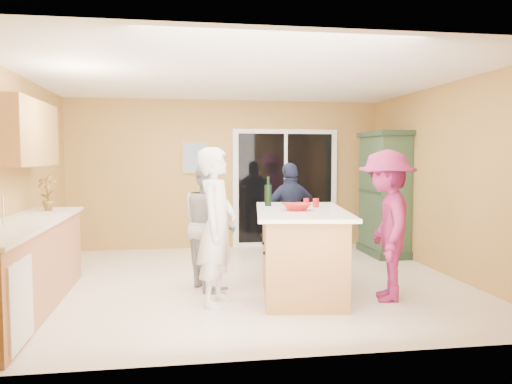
{
  "coord_description": "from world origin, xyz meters",
  "views": [
    {
      "loc": [
        -0.84,
        -6.29,
        1.6
      ],
      "look_at": [
        0.15,
        0.1,
        1.15
      ],
      "focal_mm": 35.0,
      "sensor_mm": 36.0,
      "label": 1
    }
  ],
  "objects": [
    {
      "name": "floor",
      "position": [
        0.0,
        0.0,
        0.0
      ],
      "size": [
        5.5,
        5.5,
        0.0
      ],
      "primitive_type": "plane",
      "color": "#F0E0CF",
      "rests_on": "ground"
    },
    {
      "name": "ceiling",
      "position": [
        0.0,
        0.0,
        2.6
      ],
      "size": [
        5.5,
        5.0,
        0.1
      ],
      "primitive_type": "cube",
      "color": "white",
      "rests_on": "wall_back"
    },
    {
      "name": "wall_back",
      "position": [
        0.0,
        2.5,
        1.3
      ],
      "size": [
        5.5,
        0.1,
        2.6
      ],
      "primitive_type": "cube",
      "color": "tan",
      "rests_on": "ground"
    },
    {
      "name": "wall_front",
      "position": [
        0.0,
        -2.5,
        1.3
      ],
      "size": [
        5.5,
        0.1,
        2.6
      ],
      "primitive_type": "cube",
      "color": "tan",
      "rests_on": "ground"
    },
    {
      "name": "wall_left",
      "position": [
        -2.75,
        0.0,
        1.3
      ],
      "size": [
        0.1,
        5.0,
        2.6
      ],
      "primitive_type": "cube",
      "color": "tan",
      "rests_on": "ground"
    },
    {
      "name": "wall_right",
      "position": [
        2.75,
        0.0,
        1.3
      ],
      "size": [
        0.1,
        5.0,
        2.6
      ],
      "primitive_type": "cube",
      "color": "tan",
      "rests_on": "ground"
    },
    {
      "name": "left_cabinet_run",
      "position": [
        -2.45,
        -1.05,
        0.46
      ],
      "size": [
        0.65,
        3.05,
        1.24
      ],
      "color": "#AE6A43",
      "rests_on": "floor"
    },
    {
      "name": "upper_cabinets",
      "position": [
        -2.58,
        -0.2,
        1.88
      ],
      "size": [
        0.35,
        1.6,
        0.75
      ],
      "primitive_type": "cube",
      "color": "#AE6A43",
      "rests_on": "wall_left"
    },
    {
      "name": "sliding_door",
      "position": [
        1.05,
        2.46,
        1.05
      ],
      "size": [
        1.9,
        0.07,
        2.1
      ],
      "color": "white",
      "rests_on": "floor"
    },
    {
      "name": "framed_picture",
      "position": [
        -0.55,
        2.48,
        1.6
      ],
      "size": [
        0.46,
        0.04,
        0.56
      ],
      "color": "tan",
      "rests_on": "wall_back"
    },
    {
      "name": "kitchen_island",
      "position": [
        0.57,
        -0.64,
        0.47
      ],
      "size": [
        1.29,
        2.02,
        0.99
      ],
      "rotation": [
        0.0,
        0.0,
        -0.15
      ],
      "color": "#AE6A43",
      "rests_on": "floor"
    },
    {
      "name": "green_hutch",
      "position": [
        2.49,
        1.44,
        0.98
      ],
      "size": [
        0.58,
        1.1,
        2.02
      ],
      "color": "#223625",
      "rests_on": "floor"
    },
    {
      "name": "woman_white",
      "position": [
        -0.44,
        -0.94,
        0.85
      ],
      "size": [
        0.61,
        0.73,
        1.71
      ],
      "primitive_type": "imported",
      "rotation": [
        0.0,
        0.0,
        1.19
      ],
      "color": "silver",
      "rests_on": "floor"
    },
    {
      "name": "woman_grey",
      "position": [
        -0.48,
        -0.2,
        0.79
      ],
      "size": [
        0.81,
        0.92,
        1.57
      ],
      "primitive_type": "imported",
      "rotation": [
        0.0,
        0.0,
        1.9
      ],
      "color": "#ADADB0",
      "rests_on": "floor"
    },
    {
      "name": "woman_navy",
      "position": [
        0.75,
        0.66,
        0.76
      ],
      "size": [
        0.95,
        0.53,
        1.53
      ],
      "primitive_type": "imported",
      "rotation": [
        0.0,
        0.0,
        3.33
      ],
      "color": "#191B38",
      "rests_on": "floor"
    },
    {
      "name": "woman_magenta",
      "position": [
        1.45,
        -1.05,
        0.84
      ],
      "size": [
        0.9,
        1.22,
        1.69
      ],
      "primitive_type": "imported",
      "rotation": [
        0.0,
        0.0,
        -1.85
      ],
      "color": "#982159",
      "rests_on": "floor"
    },
    {
      "name": "serving_bowl",
      "position": [
        0.49,
        -0.72,
        1.03
      ],
      "size": [
        0.34,
        0.34,
        0.08
      ],
      "primitive_type": "imported",
      "rotation": [
        0.0,
        0.0,
        0.05
      ],
      "color": "#A51213",
      "rests_on": "kitchen_island"
    },
    {
      "name": "tulip_vase",
      "position": [
        -2.45,
        0.16,
        1.16
      ],
      "size": [
        0.26,
        0.2,
        0.44
      ],
      "primitive_type": "imported",
      "rotation": [
        0.0,
        0.0,
        -0.2
      ],
      "color": "#B42212",
      "rests_on": "left_cabinet_run"
    },
    {
      "name": "tumbler_near",
      "position": [
        0.73,
        -0.27,
        1.04
      ],
      "size": [
        0.08,
        0.08,
        0.1
      ],
      "primitive_type": "cylinder",
      "rotation": [
        0.0,
        0.0,
        0.16
      ],
      "color": "#A51213",
      "rests_on": "kitchen_island"
    },
    {
      "name": "tumbler_far",
      "position": [
        0.81,
        -0.42,
        1.05
      ],
      "size": [
        0.1,
        0.1,
        0.11
      ],
      "primitive_type": "cylinder",
      "rotation": [
        0.0,
        0.0,
        0.33
      ],
      "color": "#A51213",
      "rests_on": "kitchen_island"
    },
    {
      "name": "wine_bottle",
      "position": [
        0.26,
        -0.18,
        1.14
      ],
      "size": [
        0.09,
        0.09,
        0.37
      ],
      "rotation": [
        0.0,
        0.0,
        -0.3
      ],
      "color": "black",
      "rests_on": "kitchen_island"
    },
    {
      "name": "white_plate",
      "position": [
        0.74,
        -0.15,
        1.0
      ],
      "size": [
        0.25,
        0.25,
        0.02
      ],
      "primitive_type": "cylinder",
      "rotation": [
        0.0,
        0.0,
        0.02
      ],
      "color": "white",
      "rests_on": "kitchen_island"
    }
  ]
}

